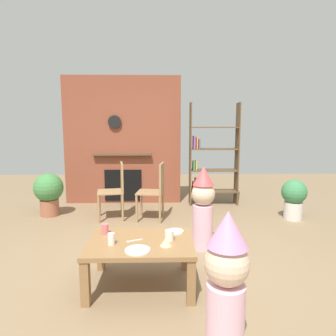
# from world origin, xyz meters

# --- Properties ---
(ground_plane) EXTENTS (12.00, 12.00, 0.00)m
(ground_plane) POSITION_xyz_m (0.00, 0.00, 0.00)
(ground_plane) COLOR #846B4C
(brick_fireplace_feature) EXTENTS (2.20, 0.28, 2.40)m
(brick_fireplace_feature) POSITION_xyz_m (-0.66, 2.60, 1.19)
(brick_fireplace_feature) COLOR brown
(brick_fireplace_feature) RESTS_ON ground_plane
(bookshelf) EXTENTS (0.90, 0.28, 1.90)m
(bookshelf) POSITION_xyz_m (1.00, 2.40, 0.89)
(bookshelf) COLOR brown
(bookshelf) RESTS_ON ground_plane
(coffee_table) EXTENTS (0.95, 0.70, 0.43)m
(coffee_table) POSITION_xyz_m (-0.12, -0.45, 0.36)
(coffee_table) COLOR olive
(coffee_table) RESTS_ON ground_plane
(paper_cup_near_left) EXTENTS (0.06, 0.06, 0.10)m
(paper_cup_near_left) POSITION_xyz_m (-0.37, -0.54, 0.48)
(paper_cup_near_left) COLOR silver
(paper_cup_near_left) RESTS_ON coffee_table
(paper_cup_near_right) EXTENTS (0.06, 0.06, 0.10)m
(paper_cup_near_right) POSITION_xyz_m (-0.47, -0.27, 0.48)
(paper_cup_near_right) COLOR #E5666B
(paper_cup_near_right) RESTS_ON coffee_table
(paper_cup_center) EXTENTS (0.08, 0.08, 0.10)m
(paper_cup_center) POSITION_xyz_m (0.14, -0.45, 0.47)
(paper_cup_center) COLOR silver
(paper_cup_center) RESTS_ON coffee_table
(paper_plate_front) EXTENTS (0.21, 0.21, 0.01)m
(paper_plate_front) POSITION_xyz_m (-0.13, -0.67, 0.43)
(paper_plate_front) COLOR white
(paper_plate_front) RESTS_ON coffee_table
(paper_plate_rear) EXTENTS (0.16, 0.16, 0.01)m
(paper_plate_rear) POSITION_xyz_m (0.21, -0.24, 0.43)
(paper_plate_rear) COLOR white
(paper_plate_rear) RESTS_ON coffee_table
(birthday_cake_slice) EXTENTS (0.10, 0.10, 0.07)m
(birthday_cake_slice) POSITION_xyz_m (0.11, -0.57, 0.46)
(birthday_cake_slice) COLOR #EAC68C
(birthday_cake_slice) RESTS_ON coffee_table
(table_fork) EXTENTS (0.14, 0.07, 0.01)m
(table_fork) POSITION_xyz_m (-0.17, -0.45, 0.43)
(table_fork) COLOR silver
(table_fork) RESTS_ON coffee_table
(child_with_cone_hat) EXTENTS (0.27, 0.27, 0.97)m
(child_with_cone_hat) POSITION_xyz_m (0.45, -1.37, 0.51)
(child_with_cone_hat) COLOR #EAB2C6
(child_with_cone_hat) RESTS_ON ground_plane
(child_in_pink) EXTENTS (0.28, 0.28, 1.00)m
(child_in_pink) POSITION_xyz_m (0.56, 0.36, 0.53)
(child_in_pink) COLOR #EAB2C6
(child_in_pink) RESTS_ON ground_plane
(dining_chair_left) EXTENTS (0.46, 0.46, 0.90)m
(dining_chair_left) POSITION_xyz_m (-0.64, 1.55, 0.51)
(dining_chair_left) COLOR #9E7A51
(dining_chair_left) RESTS_ON ground_plane
(dining_chair_middle) EXTENTS (0.45, 0.45, 0.90)m
(dining_chair_middle) POSITION_xyz_m (-0.01, 1.47, 0.51)
(dining_chair_middle) COLOR #9E7A51
(dining_chair_middle) RESTS_ON ground_plane
(potted_plant_tall) EXTENTS (0.39, 0.39, 0.64)m
(potted_plant_tall) POSITION_xyz_m (2.16, 1.44, 0.36)
(potted_plant_tall) COLOR beige
(potted_plant_tall) RESTS_ON ground_plane
(potted_plant_short) EXTENTS (0.47, 0.47, 0.71)m
(potted_plant_short) POSITION_xyz_m (-1.78, 1.72, 0.41)
(potted_plant_short) COLOR #9E5B42
(potted_plant_short) RESTS_ON ground_plane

